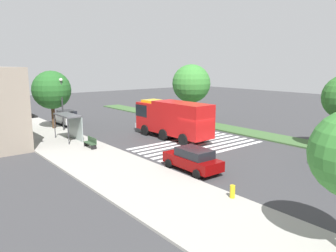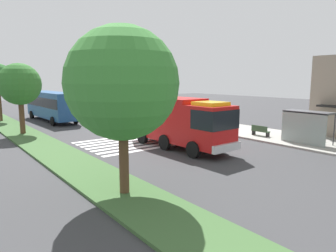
# 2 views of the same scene
# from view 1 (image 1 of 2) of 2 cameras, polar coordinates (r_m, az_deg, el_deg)

# --- Properties ---
(ground_plane) EXTENTS (120.00, 120.00, 0.00)m
(ground_plane) POSITION_cam_1_polar(r_m,az_deg,el_deg) (29.52, 4.95, -3.35)
(ground_plane) COLOR #38383A
(sidewalk) EXTENTS (60.00, 5.79, 0.14)m
(sidewalk) POSITION_cam_1_polar(r_m,az_deg,el_deg) (24.21, -11.32, -6.53)
(sidewalk) COLOR #9E9B93
(sidewalk) RESTS_ON ground_plane
(median_strip) EXTENTS (60.00, 3.00, 0.14)m
(median_strip) POSITION_cam_1_polar(r_m,az_deg,el_deg) (35.35, 14.28, -1.18)
(median_strip) COLOR #3D6033
(median_strip) RESTS_ON ground_plane
(crosswalk) EXTENTS (5.85, 11.59, 0.01)m
(crosswalk) POSITION_cam_1_polar(r_m,az_deg,el_deg) (29.38, 5.22, -3.42)
(crosswalk) COLOR silver
(crosswalk) RESTS_ON ground_plane
(fire_truck) EXTENTS (9.19, 2.99, 3.67)m
(fire_truck) POSITION_cam_1_polar(r_m,az_deg,el_deg) (31.85, 0.53, 1.52)
(fire_truck) COLOR #B71414
(fire_truck) RESTS_ON ground_plane
(parked_car_mid) EXTENTS (4.45, 2.09, 1.60)m
(parked_car_mid) POSITION_cam_1_polar(r_m,az_deg,el_deg) (22.22, 4.40, -5.87)
(parked_car_mid) COLOR #720505
(parked_car_mid) RESTS_ON ground_plane
(parked_car_east) EXTENTS (4.31, 2.06, 1.76)m
(parked_car_east) POSITION_cam_1_polar(r_m,az_deg,el_deg) (41.03, -17.52, 1.46)
(parked_car_east) COLOR silver
(parked_car_east) RESTS_ON ground_plane
(bus_stop_shelter) EXTENTS (3.50, 1.40, 2.46)m
(bus_stop_shelter) POSITION_cam_1_polar(r_m,az_deg,el_deg) (31.96, -16.78, 0.77)
(bus_stop_shelter) COLOR #4C4C51
(bus_stop_shelter) RESTS_ON sidewalk
(bench_near_shelter) EXTENTS (1.60, 0.50, 0.90)m
(bench_near_shelter) POSITION_cam_1_polar(r_m,az_deg,el_deg) (28.63, -13.52, -2.85)
(bench_near_shelter) COLOR #2D472D
(bench_near_shelter) RESTS_ON sidewalk
(street_lamp) EXTENTS (0.36, 0.36, 5.64)m
(street_lamp) POSITION_cam_1_polar(r_m,az_deg,el_deg) (36.65, -18.24, 4.47)
(street_lamp) COLOR #2D2D30
(street_lamp) RESTS_ON sidewalk
(sidewalk_tree_center) EXTENTS (4.24, 4.24, 6.43)m
(sidewalk_tree_center) POSITION_cam_1_polar(r_m,az_deg,el_deg) (38.18, -19.89, 6.00)
(sidewalk_tree_center) COLOR #47301E
(sidewalk_tree_center) RESTS_ON sidewalk
(median_tree_center) EXTENTS (4.78, 4.78, 7.12)m
(median_tree_center) POSITION_cam_1_polar(r_m,az_deg,el_deg) (40.86, 4.13, 7.48)
(median_tree_center) COLOR #513823
(median_tree_center) RESTS_ON median_strip
(fire_hydrant) EXTENTS (0.28, 0.28, 0.70)m
(fire_hydrant) POSITION_cam_1_polar(r_m,az_deg,el_deg) (17.99, 11.32, -11.30)
(fire_hydrant) COLOR gold
(fire_hydrant) RESTS_ON sidewalk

